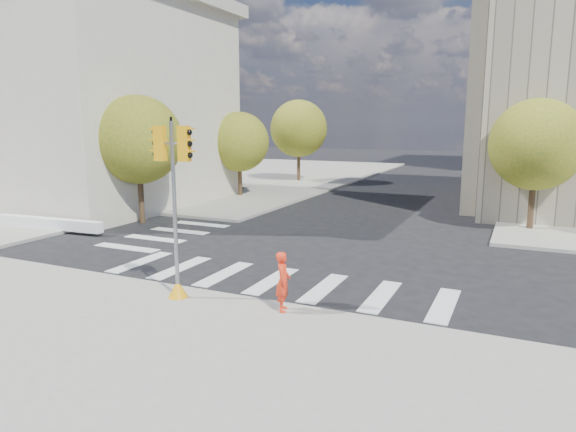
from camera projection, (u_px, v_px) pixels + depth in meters
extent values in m
plane|color=black|center=(299.00, 266.00, 18.36)|extent=(160.00, 160.00, 0.00)
cube|color=gray|center=(36.00, 427.00, 8.52)|extent=(30.00, 14.00, 0.15)
cube|color=gray|center=(217.00, 174.00, 49.81)|extent=(28.00, 40.00, 0.15)
cube|color=#A19880|center=(572.00, 85.00, 26.80)|extent=(8.00, 8.00, 14.00)
cube|color=beige|center=(62.00, 107.00, 32.66)|extent=(18.00, 14.00, 12.00)
cube|color=#B2AD9E|center=(54.00, 3.00, 31.53)|extent=(19.00, 15.00, 0.80)
cylinder|color=#382616|center=(141.00, 199.00, 26.04)|extent=(0.28, 0.28, 2.45)
sphere|color=#4D681D|center=(138.00, 140.00, 25.50)|extent=(4.40, 4.40, 4.40)
cylinder|color=#382616|center=(240.00, 181.00, 34.99)|extent=(0.28, 0.28, 2.17)
sphere|color=#4D681D|center=(239.00, 142.00, 34.51)|extent=(4.00, 4.00, 4.00)
cylinder|color=#382616|center=(299.00, 167.00, 43.89)|extent=(0.28, 0.28, 2.62)
sphere|color=#4D681D|center=(299.00, 129.00, 43.31)|extent=(4.80, 4.80, 4.80)
cylinder|color=#382616|center=(531.00, 206.00, 23.99)|extent=(0.28, 0.28, 2.38)
sphere|color=#4D681D|center=(537.00, 145.00, 23.48)|extent=(4.20, 4.20, 4.20)
cylinder|color=#382616|center=(530.00, 179.00, 34.70)|extent=(0.28, 0.28, 2.52)
sphere|color=#4D681D|center=(534.00, 133.00, 34.14)|extent=(4.60, 4.60, 4.60)
cylinder|color=#382616|center=(530.00, 167.00, 45.45)|extent=(0.28, 0.28, 2.27)
sphere|color=#4D681D|center=(532.00, 136.00, 44.95)|extent=(4.00, 4.00, 4.00)
cylinder|color=black|center=(546.00, 140.00, 26.83)|extent=(0.12, 0.12, 8.00)
cube|color=black|center=(553.00, 61.00, 26.11)|extent=(0.35, 0.18, 0.22)
cylinder|color=black|center=(540.00, 134.00, 39.34)|extent=(0.12, 0.12, 8.00)
cube|color=black|center=(545.00, 81.00, 38.62)|extent=(0.35, 0.18, 0.22)
cone|color=#EA9E0C|center=(178.00, 289.00, 14.59)|extent=(0.56, 0.56, 0.50)
cylinder|color=gray|center=(175.00, 212.00, 14.19)|extent=(0.11, 0.11, 4.95)
cylinder|color=black|center=(171.00, 119.00, 13.73)|extent=(0.07, 0.07, 0.12)
cylinder|color=gray|center=(172.00, 144.00, 13.85)|extent=(0.90, 0.12, 0.06)
cube|color=#EA9E0C|center=(160.00, 143.00, 13.98)|extent=(0.32, 0.24, 0.95)
cube|color=#EA9E0C|center=(184.00, 144.00, 13.72)|extent=(0.32, 0.24, 0.95)
imported|color=red|center=(283.00, 281.00, 13.45)|extent=(0.57, 0.68, 1.60)
cube|color=white|center=(49.00, 223.00, 24.03)|extent=(6.01, 0.84, 0.50)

